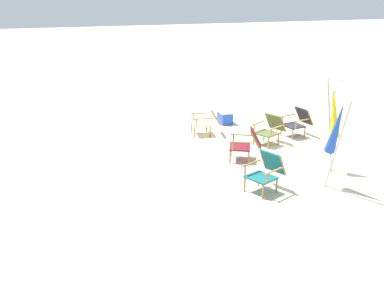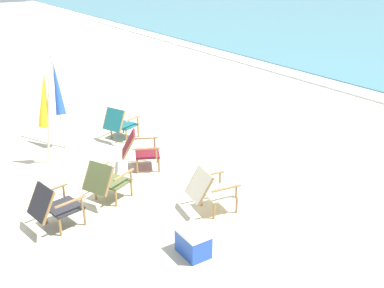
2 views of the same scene
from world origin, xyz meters
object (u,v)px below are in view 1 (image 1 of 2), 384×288
object	(u,v)px
beach_chair_front_left	(207,120)
beach_chair_back_left	(266,170)
beach_chair_back_right	(247,143)
cooler_box	(225,117)
beach_chair_front_right	(271,128)
umbrella_furled_blue	(336,129)
beach_chair_mid_center	(298,121)
umbrella_furled_yellow	(334,112)

from	to	relation	value
beach_chair_front_left	beach_chair_back_left	distance (m)	3.81
beach_chair_back_right	cooler_box	distance (m)	3.09
beach_chair_back_right	beach_chair_front_left	bearing A→B (deg)	5.59
beach_chair_front_right	cooler_box	world-z (taller)	beach_chair_front_right
umbrella_furled_blue	cooler_box	xyz separation A→B (m)	(5.09, 0.21, -1.12)
beach_chair_back_right	beach_chair_front_left	world-z (taller)	beach_chair_back_right
beach_chair_back_right	beach_chair_mid_center	xyz separation A→B (m)	(1.25, -2.13, 0.00)
cooler_box	beach_chair_back_left	bearing A→B (deg)	167.65
beach_chair_back_left	beach_chair_front_right	bearing A→B (deg)	-29.45
beach_chair_front_right	beach_chair_front_left	xyz separation A→B (m)	(1.26, 1.31, -0.00)
beach_chair_mid_center	umbrella_furled_yellow	distance (m)	2.73
beach_chair_mid_center	umbrella_furled_blue	bearing A→B (deg)	159.61
umbrella_furled_yellow	cooler_box	xyz separation A→B (m)	(4.22, 0.75, -1.18)
beach_chair_front_left	umbrella_furled_yellow	size ratio (longest dim) A/B	0.40
beach_chair_front_left	cooler_box	size ratio (longest dim) A/B	1.73
umbrella_furled_blue	cooler_box	bearing A→B (deg)	2.36
beach_chair_back_left	cooler_box	world-z (taller)	beach_chair_back_left
beach_chair_front_right	umbrella_furled_yellow	bearing A→B (deg)	-171.26
beach_chair_back_right	beach_chair_mid_center	bearing A→B (deg)	-59.55
beach_chair_front_right	cooler_box	xyz separation A→B (m)	(2.10, 0.42, -0.22)
beach_chair_front_left	umbrella_furled_blue	distance (m)	4.49
beach_chair_mid_center	umbrella_furled_yellow	world-z (taller)	umbrella_furled_yellow
beach_chair_mid_center	umbrella_furled_yellow	size ratio (longest dim) A/B	0.40
umbrella_furled_yellow	umbrella_furled_blue	distance (m)	1.03
beach_chair_front_left	umbrella_furled_blue	world-z (taller)	umbrella_furled_blue
beach_chair_front_left	beach_chair_mid_center	size ratio (longest dim) A/B	1.01
beach_chair_back_left	beach_chair_mid_center	size ratio (longest dim) A/B	1.06
umbrella_furled_blue	cooler_box	world-z (taller)	umbrella_furled_blue
umbrella_furled_yellow	umbrella_furled_blue	xyz separation A→B (m)	(-0.87, 0.54, -0.06)
beach_chair_front_right	beach_chair_back_right	distance (m)	1.43
umbrella_furled_yellow	beach_chair_front_left	bearing A→B (deg)	25.83
umbrella_furled_yellow	cooler_box	distance (m)	4.44
beach_chair_back_left	umbrella_furled_yellow	distance (m)	2.05
beach_chair_front_right	beach_chair_back_left	size ratio (longest dim) A/B	1.04
beach_chair_back_right	beach_chair_mid_center	size ratio (longest dim) A/B	1.10
beach_chair_front_right	cooler_box	distance (m)	2.15
beach_chair_front_left	beach_chair_mid_center	xyz separation A→B (m)	(-0.92, -2.34, 0.00)
beach_chair_front_right	cooler_box	size ratio (longest dim) A/B	1.90
beach_chair_back_left	cooler_box	bearing A→B (deg)	-12.35
beach_chair_mid_center	beach_chair_front_right	bearing A→B (deg)	108.34
beach_chair_front_left	umbrella_furled_yellow	world-z (taller)	umbrella_furled_yellow
beach_chair_front_left	cooler_box	distance (m)	1.24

